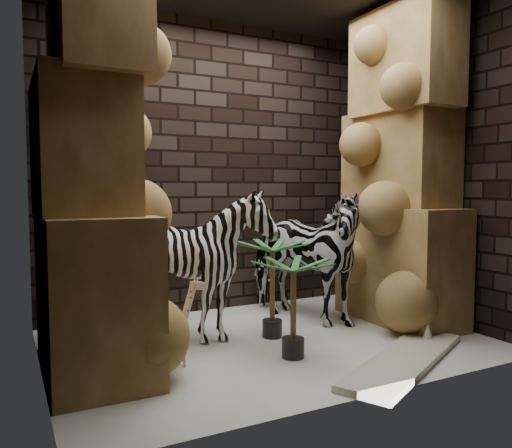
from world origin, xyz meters
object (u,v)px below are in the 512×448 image
zebra_right (301,245)px  giraffe_toy (171,324)px  palm_front (272,288)px  palm_back (293,308)px  surfboard (405,360)px  zebra_left (199,272)px

zebra_right → giraffe_toy: 1.69m
zebra_right → palm_front: (-0.49, -0.33, -0.31)m
palm_back → surfboard: 0.89m
palm_front → palm_back: size_ratio=1.11×
palm_back → giraffe_toy: bearing=168.0°
palm_back → surfboard: (0.66, -0.48, -0.36)m
zebra_left → palm_back: zebra_left is taller
zebra_right → surfboard: 1.52m
zebra_left → palm_back: 0.90m
zebra_right → surfboard: size_ratio=0.93×
zebra_right → giraffe_toy: bearing=-175.4°
surfboard → palm_front: bearing=91.6°
palm_back → surfboard: bearing=-36.0°
palm_front → palm_back: palm_front is taller
zebra_right → palm_front: zebra_right is taller
giraffe_toy → surfboard: giraffe_toy is taller
giraffe_toy → palm_back: palm_back is taller
zebra_right → zebra_left: 1.10m
giraffe_toy → palm_front: palm_front is taller
zebra_right → palm_front: bearing=-165.6°
zebra_right → zebra_left: zebra_right is taller
zebra_left → surfboard: bearing=-39.8°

